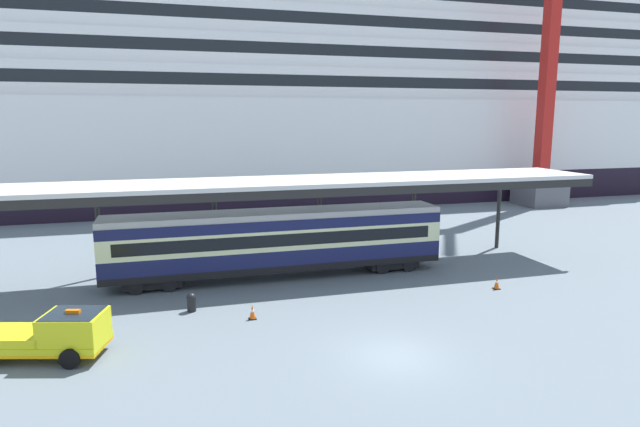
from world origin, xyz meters
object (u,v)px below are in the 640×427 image
object	(u,v)px
train_carriage	(278,240)
traffic_cone_near	(252,312)
quay_bollard	(191,301)
service_truck	(52,334)
traffic_cone_mid	(497,283)
dockside_crane	(552,64)
cruise_ship	(222,93)

from	to	relation	value
train_carriage	traffic_cone_near	world-z (taller)	train_carriage
quay_bollard	traffic_cone_near	bearing A→B (deg)	-34.31
train_carriage	service_truck	bearing A→B (deg)	-142.59
traffic_cone_mid	dockside_crane	xyz separation A→B (m)	(22.43, 24.70, 14.91)
train_carriage	dockside_crane	distance (m)	40.97
traffic_cone_near	quay_bollard	bearing A→B (deg)	145.69
traffic_cone_near	traffic_cone_mid	bearing A→B (deg)	3.17
train_carriage	quay_bollard	size ratio (longest dim) A/B	21.10
cruise_ship	quay_bollard	bearing A→B (deg)	-98.43
cruise_ship	dockside_crane	size ratio (longest dim) A/B	2.75
cruise_ship	traffic_cone_mid	world-z (taller)	cruise_ship
dockside_crane	quay_bollard	bearing A→B (deg)	-149.03
train_carriage	traffic_cone_mid	world-z (taller)	train_carriage
cruise_ship	quay_bollard	size ratio (longest dim) A/B	148.32
service_truck	dockside_crane	size ratio (longest dim) A/B	0.11
train_carriage	dockside_crane	bearing A→B (deg)	29.22
service_truck	traffic_cone_mid	distance (m)	22.69
cruise_ship	dockside_crane	world-z (taller)	dockside_crane
cruise_ship	traffic_cone_near	world-z (taller)	cruise_ship
train_carriage	traffic_cone_near	xyz separation A→B (m)	(-2.59, -6.50, -1.94)
service_truck	traffic_cone_mid	bearing A→B (deg)	6.88
dockside_crane	cruise_ship	bearing A→B (deg)	151.55
train_carriage	quay_bollard	world-z (taller)	train_carriage
traffic_cone_near	quay_bollard	size ratio (longest dim) A/B	0.76
traffic_cone_near	dockside_crane	world-z (taller)	dockside_crane
dockside_crane	quay_bollard	xyz separation A→B (m)	(-39.29, -23.58, -14.76)
traffic_cone_near	traffic_cone_mid	distance (m)	14.10
traffic_cone_mid	dockside_crane	distance (m)	36.54
service_truck	traffic_cone_mid	xyz separation A→B (m)	(22.52, 2.72, -0.63)
cruise_ship	service_truck	bearing A→B (deg)	-104.60
service_truck	quay_bollard	distance (m)	6.85
traffic_cone_near	quay_bollard	distance (m)	3.37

